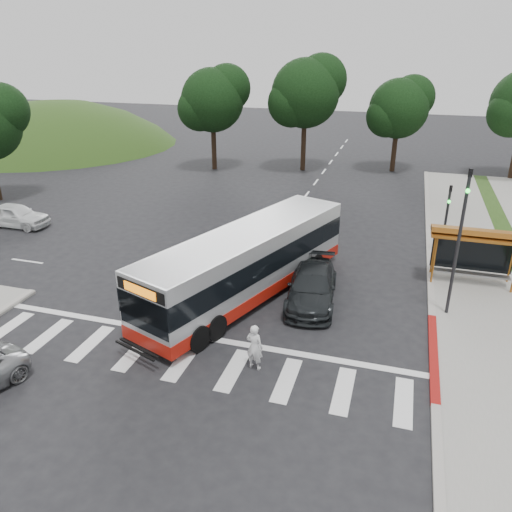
% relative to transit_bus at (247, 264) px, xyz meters
% --- Properties ---
extents(ground, '(140.00, 140.00, 0.00)m').
position_rel_transit_bus_xyz_m(ground, '(-0.73, -0.70, -1.61)').
color(ground, black).
rests_on(ground, ground).
extents(sidewalk_east, '(4.00, 40.00, 0.12)m').
position_rel_transit_bus_xyz_m(sidewalk_east, '(10.27, 7.30, -1.55)').
color(sidewalk_east, gray).
rests_on(sidewalk_east, ground).
extents(curb_east, '(0.30, 40.00, 0.15)m').
position_rel_transit_bus_xyz_m(curb_east, '(8.27, 7.30, -1.53)').
color(curb_east, '#9E9991').
rests_on(curb_east, ground).
extents(curb_east_red, '(0.32, 6.00, 0.15)m').
position_rel_transit_bus_xyz_m(curb_east_red, '(8.27, -2.70, -1.53)').
color(curb_east_red, maroon).
rests_on(curb_east_red, ground).
extents(hillside_nw, '(44.00, 44.00, 10.00)m').
position_rel_transit_bus_xyz_m(hillside_nw, '(-32.73, 29.30, -1.61)').
color(hillside_nw, '#223D13').
rests_on(hillside_nw, ground).
extents(crosswalk_ladder, '(18.00, 2.60, 0.01)m').
position_rel_transit_bus_xyz_m(crosswalk_ladder, '(-0.73, -5.70, -1.60)').
color(crosswalk_ladder, silver).
rests_on(crosswalk_ladder, ground).
extents(bus_shelter, '(4.20, 1.60, 2.86)m').
position_rel_transit_bus_xyz_m(bus_shelter, '(10.07, 4.40, 0.74)').
color(bus_shelter, '#9F591A').
rests_on(bus_shelter, sidewalk_east).
extents(traffic_signal_ne_tall, '(0.18, 0.37, 6.50)m').
position_rel_transit_bus_xyz_m(traffic_signal_ne_tall, '(8.87, 0.79, 2.27)').
color(traffic_signal_ne_tall, black).
rests_on(traffic_signal_ne_tall, ground).
extents(traffic_signal_ne_short, '(0.18, 0.37, 4.00)m').
position_rel_transit_bus_xyz_m(traffic_signal_ne_short, '(8.87, 7.79, 0.87)').
color(traffic_signal_ne_short, black).
rests_on(traffic_signal_ne_short, ground).
extents(tree_north_a, '(6.60, 6.15, 10.17)m').
position_rel_transit_bus_xyz_m(tree_north_a, '(-2.64, 25.37, 5.31)').
color(tree_north_a, black).
rests_on(tree_north_a, ground).
extents(tree_north_b, '(5.72, 5.33, 8.43)m').
position_rel_transit_bus_xyz_m(tree_north_b, '(5.35, 27.36, 4.05)').
color(tree_north_b, black).
rests_on(tree_north_b, ground).
extents(tree_north_c, '(6.16, 5.74, 9.30)m').
position_rel_transit_bus_xyz_m(tree_north_c, '(-10.65, 23.36, 4.68)').
color(tree_north_c, black).
rests_on(tree_north_c, ground).
extents(transit_bus, '(6.82, 12.63, 3.22)m').
position_rel_transit_bus_xyz_m(transit_bus, '(0.00, 0.00, 0.00)').
color(transit_bus, '#A5A7AA').
rests_on(transit_bus, ground).
extents(pedestrian, '(0.72, 0.55, 1.79)m').
position_rel_transit_bus_xyz_m(pedestrian, '(1.97, -5.32, -0.71)').
color(pedestrian, white).
rests_on(pedestrian, ground).
extents(dark_sedan, '(2.68, 5.44, 1.52)m').
position_rel_transit_bus_xyz_m(dark_sedan, '(2.98, 0.31, -0.85)').
color(dark_sedan, '#222527').
rests_on(dark_sedan, ground).
extents(west_car_white, '(4.38, 1.79, 1.49)m').
position_rel_transit_bus_xyz_m(west_car_white, '(-17.20, 4.80, -0.87)').
color(west_car_white, white).
rests_on(west_car_white, ground).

